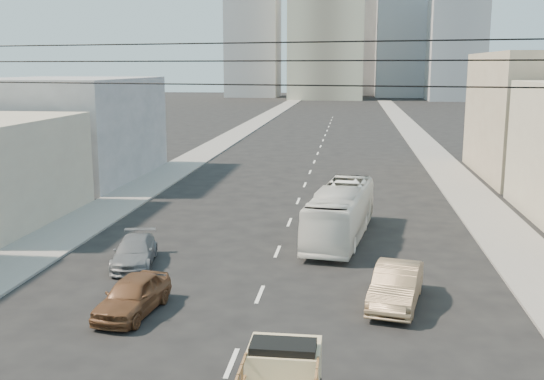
% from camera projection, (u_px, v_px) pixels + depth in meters
% --- Properties ---
extents(sidewalk_left, '(3.50, 180.00, 0.12)m').
position_uv_depth(sidewalk_left, '(232.00, 137.00, 81.23)').
color(sidewalk_left, gray).
rests_on(sidewalk_left, ground).
extents(sidewalk_right, '(3.50, 180.00, 0.12)m').
position_uv_depth(sidewalk_right, '(419.00, 139.00, 78.35)').
color(sidewalk_right, gray).
rests_on(sidewalk_right, ground).
extents(lane_dashes, '(0.15, 104.00, 0.01)m').
position_uv_depth(lane_dashes, '(316.00, 157.00, 63.24)').
color(lane_dashes, silver).
rests_on(lane_dashes, ground).
extents(city_bus, '(3.68, 10.18, 2.77)m').
position_uv_depth(city_bus, '(340.00, 213.00, 33.23)').
color(city_bus, silver).
rests_on(city_bus, ground).
extents(sedan_brown, '(2.11, 4.26, 1.40)m').
position_uv_depth(sedan_brown, '(133.00, 295.00, 23.18)').
color(sedan_brown, brown).
rests_on(sedan_brown, ground).
extents(sedan_tan, '(2.47, 4.86, 1.53)m').
position_uv_depth(sedan_tan, '(396.00, 285.00, 24.04)').
color(sedan_tan, '#917555').
rests_on(sedan_tan, ground).
extents(sedan_grey, '(2.56, 4.59, 1.26)m').
position_uv_depth(sedan_grey, '(135.00, 252.00, 28.87)').
color(sedan_grey, slate).
rests_on(sedan_grey, ground).
extents(overhead_wires, '(23.01, 5.02, 0.72)m').
position_uv_depth(overhead_wires, '(158.00, 63.00, 11.37)').
color(overhead_wires, black).
rests_on(overhead_wires, ground).
extents(bldg_left_far, '(12.00, 16.00, 8.00)m').
position_uv_depth(bldg_left_far, '(65.00, 128.00, 51.24)').
color(bldg_left_far, gray).
rests_on(bldg_left_far, ground).
extents(midrise_ne, '(16.00, 16.00, 40.00)m').
position_uv_depth(midrise_ne, '(404.00, 28.00, 185.76)').
color(midrise_ne, '#989BA1').
rests_on(midrise_ne, ground).
extents(midrise_nw, '(15.00, 15.00, 34.00)m').
position_uv_depth(midrise_nw, '(253.00, 38.00, 186.86)').
color(midrise_nw, '#989BA1').
rests_on(midrise_nw, ground).
extents(midrise_back, '(18.00, 18.00, 44.00)m').
position_uv_depth(midrise_back, '(362.00, 24.00, 201.45)').
color(midrise_back, gray).
rests_on(midrise_back, ground).
extents(midrise_east, '(14.00, 14.00, 28.00)m').
position_uv_depth(midrise_east, '(456.00, 46.00, 165.96)').
color(midrise_east, '#989BA1').
rests_on(midrise_east, ground).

